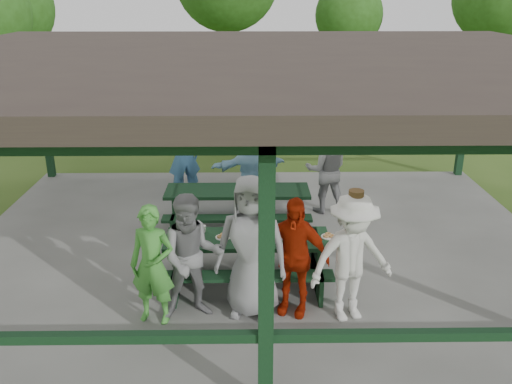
{
  "coord_description": "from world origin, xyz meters",
  "views": [
    {
      "loc": [
        -0.16,
        -8.33,
        4.24
      ],
      "look_at": [
        -0.05,
        -0.3,
        1.22
      ],
      "focal_mm": 38.0,
      "sensor_mm": 36.0,
      "label": 1
    }
  ],
  "objects_px": {
    "spectator_lblue": "(250,169)",
    "picnic_table_near": "(248,255)",
    "contestant_red": "(293,256)",
    "contestant_white_fedora": "(352,258)",
    "contestant_grey_mid": "(251,247)",
    "contestant_green": "(152,265)",
    "picnic_table_far": "(238,204)",
    "contestant_grey_left": "(192,257)",
    "farm_trailer": "(223,108)",
    "spectator_grey": "(326,170)",
    "spectator_blue": "(184,156)",
    "pickup_truck": "(294,112)"
  },
  "relations": [
    {
      "from": "picnic_table_near",
      "to": "farm_trailer",
      "type": "relative_size",
      "value": 0.61
    },
    {
      "from": "contestant_white_fedora",
      "to": "farm_trailer",
      "type": "bearing_deg",
      "value": 86.03
    },
    {
      "from": "spectator_lblue",
      "to": "picnic_table_near",
      "type": "bearing_deg",
      "value": 73.5
    },
    {
      "from": "contestant_green",
      "to": "pickup_truck",
      "type": "xyz_separation_m",
      "value": [
        2.6,
        9.86,
        -0.16
      ]
    },
    {
      "from": "picnic_table_far",
      "to": "contestant_grey_left",
      "type": "xyz_separation_m",
      "value": [
        -0.54,
        -2.84,
        0.39
      ]
    },
    {
      "from": "contestant_red",
      "to": "farm_trailer",
      "type": "relative_size",
      "value": 0.43
    },
    {
      "from": "contestant_grey_mid",
      "to": "contestant_red",
      "type": "xyz_separation_m",
      "value": [
        0.55,
        0.01,
        -0.15
      ]
    },
    {
      "from": "contestant_white_fedora",
      "to": "picnic_table_near",
      "type": "bearing_deg",
      "value": 130.82
    },
    {
      "from": "contestant_white_fedora",
      "to": "spectator_grey",
      "type": "bearing_deg",
      "value": 72.2
    },
    {
      "from": "contestant_grey_mid",
      "to": "contestant_white_fedora",
      "type": "height_order",
      "value": "contestant_grey_mid"
    },
    {
      "from": "contestant_red",
      "to": "spectator_grey",
      "type": "height_order",
      "value": "spectator_grey"
    },
    {
      "from": "contestant_red",
      "to": "spectator_lblue",
      "type": "xyz_separation_m",
      "value": [
        -0.56,
        3.75,
        -0.02
      ]
    },
    {
      "from": "contestant_white_fedora",
      "to": "spectator_grey",
      "type": "relative_size",
      "value": 1.06
    },
    {
      "from": "contestant_red",
      "to": "contestant_white_fedora",
      "type": "bearing_deg",
      "value": 7.51
    },
    {
      "from": "contestant_grey_left",
      "to": "contestant_red",
      "type": "distance_m",
      "value": 1.33
    },
    {
      "from": "picnic_table_far",
      "to": "contestant_white_fedora",
      "type": "relative_size",
      "value": 1.43
    },
    {
      "from": "contestant_grey_mid",
      "to": "contestant_red",
      "type": "bearing_deg",
      "value": 13.75
    },
    {
      "from": "contestant_green",
      "to": "contestant_white_fedora",
      "type": "relative_size",
      "value": 0.89
    },
    {
      "from": "pickup_truck",
      "to": "spectator_lblue",
      "type": "bearing_deg",
      "value": 161.69
    },
    {
      "from": "contestant_white_fedora",
      "to": "spectator_blue",
      "type": "bearing_deg",
      "value": 105.8
    },
    {
      "from": "picnic_table_near",
      "to": "spectator_lblue",
      "type": "height_order",
      "value": "spectator_lblue"
    },
    {
      "from": "contestant_white_fedora",
      "to": "contestant_grey_mid",
      "type": "bearing_deg",
      "value": 158.43
    },
    {
      "from": "contestant_grey_left",
      "to": "contestant_white_fedora",
      "type": "bearing_deg",
      "value": -12.73
    },
    {
      "from": "picnic_table_far",
      "to": "contestant_green",
      "type": "relative_size",
      "value": 1.6
    },
    {
      "from": "spectator_grey",
      "to": "pickup_truck",
      "type": "height_order",
      "value": "spectator_grey"
    },
    {
      "from": "spectator_blue",
      "to": "pickup_truck",
      "type": "relative_size",
      "value": 0.34
    },
    {
      "from": "contestant_red",
      "to": "spectator_lblue",
      "type": "height_order",
      "value": "contestant_red"
    },
    {
      "from": "picnic_table_near",
      "to": "picnic_table_far",
      "type": "height_order",
      "value": "same"
    },
    {
      "from": "picnic_table_far",
      "to": "farm_trailer",
      "type": "bearing_deg",
      "value": 94.35
    },
    {
      "from": "contestant_green",
      "to": "contestant_white_fedora",
      "type": "height_order",
      "value": "contestant_white_fedora"
    },
    {
      "from": "contestant_grey_mid",
      "to": "farm_trailer",
      "type": "xyz_separation_m",
      "value": [
        -0.84,
        10.75,
        -0.41
      ]
    },
    {
      "from": "picnic_table_far",
      "to": "contestant_red",
      "type": "bearing_deg",
      "value": -74.01
    },
    {
      "from": "contestant_grey_left",
      "to": "contestant_grey_mid",
      "type": "xyz_separation_m",
      "value": [
        0.77,
        0.07,
        0.11
      ]
    },
    {
      "from": "contestant_white_fedora",
      "to": "contestant_grey_left",
      "type": "bearing_deg",
      "value": 162.83
    },
    {
      "from": "picnic_table_far",
      "to": "contestant_white_fedora",
      "type": "distance_m",
      "value": 3.32
    },
    {
      "from": "contestant_white_fedora",
      "to": "pickup_truck",
      "type": "relative_size",
      "value": 0.34
    },
    {
      "from": "contestant_green",
      "to": "contestant_grey_left",
      "type": "height_order",
      "value": "contestant_grey_left"
    },
    {
      "from": "contestant_grey_mid",
      "to": "farm_trailer",
      "type": "bearing_deg",
      "value": 106.75
    },
    {
      "from": "spectator_lblue",
      "to": "spectator_grey",
      "type": "xyz_separation_m",
      "value": [
        1.47,
        -0.2,
        0.04
      ]
    },
    {
      "from": "contestant_green",
      "to": "spectator_grey",
      "type": "relative_size",
      "value": 0.95
    },
    {
      "from": "picnic_table_far",
      "to": "spectator_blue",
      "type": "relative_size",
      "value": 1.4
    },
    {
      "from": "spectator_grey",
      "to": "spectator_blue",
      "type": "bearing_deg",
      "value": -12.42
    },
    {
      "from": "picnic_table_far",
      "to": "contestant_grey_left",
      "type": "height_order",
      "value": "contestant_grey_left"
    },
    {
      "from": "contestant_green",
      "to": "farm_trailer",
      "type": "distance_m",
      "value": 10.93
    },
    {
      "from": "spectator_lblue",
      "to": "spectator_blue",
      "type": "height_order",
      "value": "spectator_blue"
    },
    {
      "from": "picnic_table_near",
      "to": "contestant_grey_mid",
      "type": "xyz_separation_m",
      "value": [
        0.05,
        -0.77,
        0.51
      ]
    },
    {
      "from": "contestant_green",
      "to": "contestant_grey_left",
      "type": "bearing_deg",
      "value": 22.25
    },
    {
      "from": "contestant_grey_mid",
      "to": "pickup_truck",
      "type": "height_order",
      "value": "contestant_grey_mid"
    },
    {
      "from": "contestant_grey_mid",
      "to": "farm_trailer",
      "type": "height_order",
      "value": "contestant_grey_mid"
    },
    {
      "from": "contestant_red",
      "to": "picnic_table_far",
      "type": "bearing_deg",
      "value": 125.81
    }
  ]
}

